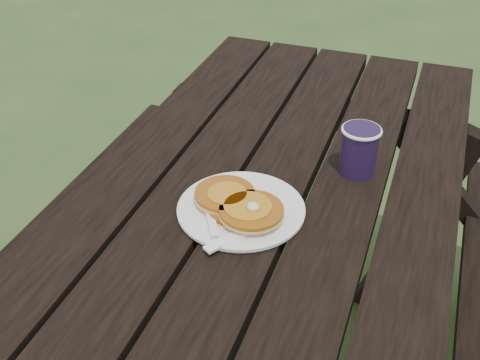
% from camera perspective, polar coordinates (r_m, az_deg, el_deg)
% --- Properties ---
extents(plate, '(0.25, 0.25, 0.01)m').
position_cam_1_polar(plate, '(1.17, 0.10, -2.84)').
color(plate, white).
rests_on(plate, picnic_table).
extents(pancake_stack, '(0.19, 0.15, 0.04)m').
position_cam_1_polar(pancake_stack, '(1.15, -0.14, -2.33)').
color(pancake_stack, '#A85B13').
rests_on(pancake_stack, plate).
extents(knife, '(0.11, 0.16, 0.00)m').
position_cam_1_polar(knife, '(1.11, 0.56, -4.83)').
color(knife, white).
rests_on(knife, plate).
extents(fork, '(0.11, 0.15, 0.01)m').
position_cam_1_polar(fork, '(1.13, -2.78, -3.58)').
color(fork, white).
rests_on(fork, plate).
extents(coffee_cup, '(0.08, 0.08, 0.11)m').
position_cam_1_polar(coffee_cup, '(1.28, 11.27, 3.03)').
color(coffee_cup, '#1E1131').
rests_on(coffee_cup, picnic_table).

